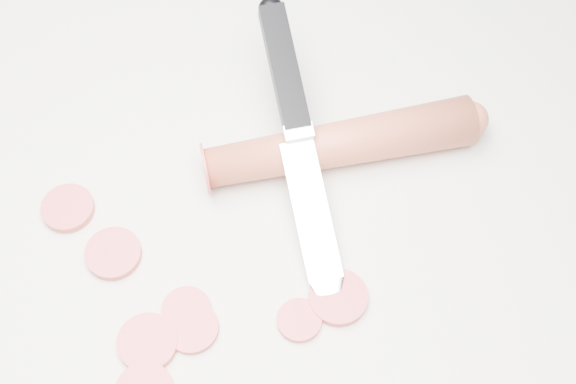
% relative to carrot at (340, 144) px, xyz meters
% --- Properties ---
extents(ground, '(2.40, 2.40, 0.00)m').
position_rel_carrot_xyz_m(ground, '(-0.05, -0.09, -0.02)').
color(ground, silver).
rests_on(ground, ground).
extents(carrot, '(0.18, 0.14, 0.03)m').
position_rel_carrot_xyz_m(carrot, '(0.00, 0.00, 0.00)').
color(carrot, '#BF4B2F').
rests_on(carrot, ground).
extents(carrot_slice_0, '(0.04, 0.04, 0.01)m').
position_rel_carrot_xyz_m(carrot_slice_0, '(-0.04, -0.16, -0.02)').
color(carrot_slice_0, '#DE3F46').
rests_on(carrot_slice_0, ground).
extents(carrot_slice_1, '(0.04, 0.04, 0.01)m').
position_rel_carrot_xyz_m(carrot_slice_1, '(-0.12, -0.13, -0.02)').
color(carrot_slice_1, '#DE3F46').
rests_on(carrot_slice_1, ground).
extents(carrot_slice_2, '(0.04, 0.04, 0.01)m').
position_rel_carrot_xyz_m(carrot_slice_2, '(-0.07, -0.18, -0.02)').
color(carrot_slice_2, '#DE3F46').
rests_on(carrot_slice_2, ground).
extents(carrot_slice_3, '(0.03, 0.03, 0.01)m').
position_rel_carrot_xyz_m(carrot_slice_3, '(0.02, -0.13, -0.02)').
color(carrot_slice_3, '#DE3F46').
rests_on(carrot_slice_3, ground).
extents(carrot_slice_4, '(0.04, 0.04, 0.01)m').
position_rel_carrot_xyz_m(carrot_slice_4, '(0.04, -0.10, -0.02)').
color(carrot_slice_4, '#DE3F46').
rests_on(carrot_slice_4, ground).
extents(carrot_slice_5, '(0.03, 0.03, 0.01)m').
position_rel_carrot_xyz_m(carrot_slice_5, '(-0.05, -0.15, -0.02)').
color(carrot_slice_5, '#DE3F46').
rests_on(carrot_slice_5, ground).
extents(carrot_slice_7, '(0.04, 0.04, 0.01)m').
position_rel_carrot_xyz_m(carrot_slice_7, '(-0.16, -0.11, -0.02)').
color(carrot_slice_7, '#DE3F46').
rests_on(carrot_slice_7, ground).
extents(kitchen_knife, '(0.15, 0.20, 0.07)m').
position_rel_carrot_xyz_m(kitchen_knife, '(-0.02, -0.03, 0.02)').
color(kitchen_knife, silver).
rests_on(kitchen_knife, ground).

